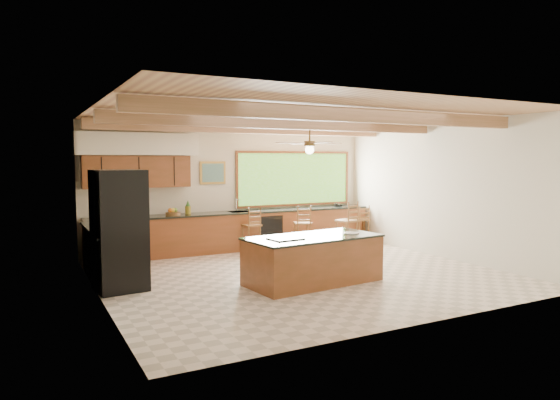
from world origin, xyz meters
TOP-DOWN VIEW (x-y plane):
  - ground at (0.00, 0.00)m, footprint 7.20×7.20m
  - room_shell at (-0.17, 0.65)m, footprint 7.27×6.54m
  - counter_run at (-0.82, 2.52)m, footprint 7.12×3.10m
  - island at (-0.13, -0.68)m, footprint 2.48×1.35m
  - refrigerator at (-3.22, 0.40)m, footprint 0.85×0.83m
  - bar_stool_a at (0.10, 2.39)m, footprint 0.41×0.41m
  - bar_stool_b at (1.30, 2.09)m, footprint 0.48×0.48m
  - bar_stool_c at (2.20, 1.54)m, footprint 0.52×0.52m
  - bar_stool_d at (3.28, 2.40)m, footprint 0.41×0.41m

SIDE VIEW (x-z plane):
  - ground at x=0.00m, z-range 0.00..0.00m
  - island at x=-0.13m, z-range -0.01..0.84m
  - counter_run at x=-0.82m, z-range -0.15..1.08m
  - bar_stool_d at x=3.28m, z-range 0.09..1.07m
  - bar_stool_a at x=0.10m, z-range 0.10..1.16m
  - bar_stool_b at x=1.30m, z-range 0.10..1.18m
  - bar_stool_c at x=2.20m, z-range 0.11..1.29m
  - refrigerator at x=-3.22m, z-range 0.00..2.00m
  - room_shell at x=-0.17m, z-range 0.70..3.72m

